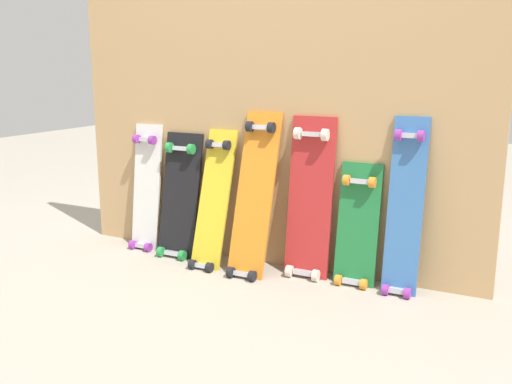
# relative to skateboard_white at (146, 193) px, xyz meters

# --- Properties ---
(ground_plane) EXTENTS (12.00, 12.00, 0.00)m
(ground_plane) POSITION_rel_skateboard_white_xyz_m (0.76, 0.02, -0.33)
(ground_plane) COLOR #A89E8E
(plywood_wall_panel) EXTENTS (2.36, 0.04, 1.66)m
(plywood_wall_panel) POSITION_rel_skateboard_white_xyz_m (0.76, 0.09, 0.50)
(plywood_wall_panel) COLOR tan
(plywood_wall_panel) RESTS_ON ground
(skateboard_white) EXTENTS (0.18, 0.17, 0.81)m
(skateboard_white) POSITION_rel_skateboard_white_xyz_m (0.00, 0.00, 0.00)
(skateboard_white) COLOR silver
(skateboard_white) RESTS_ON ground
(skateboard_black) EXTENTS (0.24, 0.21, 0.77)m
(skateboard_black) POSITION_rel_skateboard_white_xyz_m (0.25, -0.02, -0.02)
(skateboard_black) COLOR black
(skateboard_black) RESTS_ON ground
(skateboard_yellow) EXTENTS (0.17, 0.30, 0.80)m
(skateboard_yellow) POSITION_rel_skateboard_white_xyz_m (0.50, -0.07, -0.01)
(skateboard_yellow) COLOR gold
(skateboard_yellow) RESTS_ON ground
(skateboard_orange) EXTENTS (0.20, 0.32, 0.91)m
(skateboard_orange) POSITION_rel_skateboard_white_xyz_m (0.76, -0.08, 0.05)
(skateboard_orange) COLOR orange
(skateboard_orange) RESTS_ON ground
(skateboard_red) EXTENTS (0.24, 0.18, 0.89)m
(skateboard_red) POSITION_rel_skateboard_white_xyz_m (1.04, -0.00, 0.05)
(skateboard_red) COLOR #B22626
(skateboard_red) RESTS_ON ground
(skateboard_green) EXTENTS (0.21, 0.17, 0.68)m
(skateboard_green) POSITION_rel_skateboard_white_xyz_m (1.29, -0.00, -0.07)
(skateboard_green) COLOR #1E7238
(skateboard_green) RESTS_ON ground
(skateboard_blue) EXTENTS (0.17, 0.19, 0.91)m
(skateboard_blue) POSITION_rel_skateboard_white_xyz_m (1.52, -0.01, 0.05)
(skateboard_blue) COLOR #386BAD
(skateboard_blue) RESTS_ON ground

